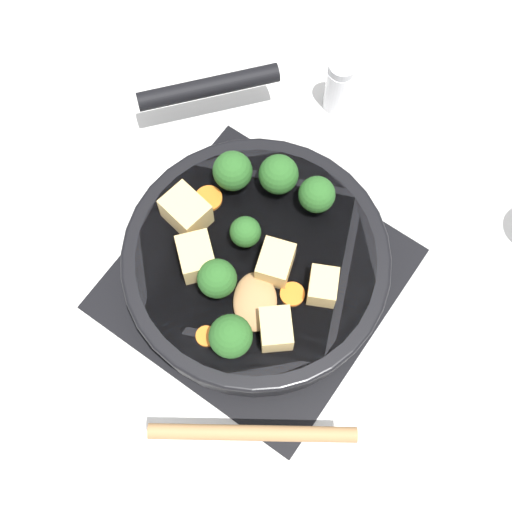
% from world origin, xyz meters
% --- Properties ---
extents(ground_plane, '(2.40, 2.40, 0.00)m').
position_xyz_m(ground_plane, '(0.00, 0.00, 0.00)').
color(ground_plane, silver).
extents(front_burner_grate, '(0.31, 0.31, 0.03)m').
position_xyz_m(front_burner_grate, '(0.00, 0.00, 0.01)').
color(front_burner_grate, black).
rests_on(front_burner_grate, ground_plane).
extents(skillet_pan, '(0.39, 0.40, 0.05)m').
position_xyz_m(skillet_pan, '(0.00, 0.00, 0.06)').
color(skillet_pan, black).
rests_on(skillet_pan, front_burner_grate).
extents(wooden_spoon, '(0.22, 0.21, 0.02)m').
position_xyz_m(wooden_spoon, '(-0.11, -0.07, 0.09)').
color(wooden_spoon, '#A87A4C').
rests_on(wooden_spoon, skillet_pan).
extents(tofu_cube_center_large, '(0.05, 0.04, 0.03)m').
position_xyz_m(tofu_cube_center_large, '(0.01, -0.08, 0.09)').
color(tofu_cube_center_large, '#DBB770').
rests_on(tofu_cube_center_large, skillet_pan).
extents(tofu_cube_near_handle, '(0.05, 0.05, 0.03)m').
position_xyz_m(tofu_cube_near_handle, '(0.00, -0.03, 0.10)').
color(tofu_cube_near_handle, '#DBB770').
rests_on(tofu_cube_near_handle, skillet_pan).
extents(tofu_cube_east_chunk, '(0.05, 0.05, 0.04)m').
position_xyz_m(tofu_cube_east_chunk, '(-0.01, 0.09, 0.10)').
color(tofu_cube_east_chunk, '#DBB770').
rests_on(tofu_cube_east_chunk, skillet_pan).
extents(tofu_cube_west_chunk, '(0.05, 0.05, 0.03)m').
position_xyz_m(tofu_cube_west_chunk, '(-0.06, -0.07, 0.10)').
color(tofu_cube_west_chunk, '#DBB770').
rests_on(tofu_cube_west_chunk, skillet_pan).
extents(tofu_cube_back_piece, '(0.06, 0.06, 0.04)m').
position_xyz_m(tofu_cube_back_piece, '(-0.04, 0.05, 0.10)').
color(tofu_cube_back_piece, '#DBB770').
rests_on(tofu_cube_back_piece, skillet_pan).
extents(broccoli_floret_near_spoon, '(0.05, 0.05, 0.05)m').
position_xyz_m(broccoli_floret_near_spoon, '(0.09, 0.03, 0.11)').
color(broccoli_floret_near_spoon, '#709956').
rests_on(broccoli_floret_near_spoon, skillet_pan).
extents(broccoli_floret_center_top, '(0.05, 0.05, 0.05)m').
position_xyz_m(broccoli_floret_center_top, '(-0.10, -0.04, 0.11)').
color(broccoli_floret_center_top, '#709956').
rests_on(broccoli_floret_center_top, skillet_pan).
extents(broccoli_floret_east_rim, '(0.04, 0.04, 0.04)m').
position_xyz_m(broccoli_floret_east_rim, '(0.01, 0.02, 0.10)').
color(broccoli_floret_east_rim, '#709956').
rests_on(broccoli_floret_east_rim, skillet_pan).
extents(broccoli_floret_west_rim, '(0.04, 0.04, 0.05)m').
position_xyz_m(broccoli_floret_west_rim, '(-0.05, 0.01, 0.11)').
color(broccoli_floret_west_rim, '#709956').
rests_on(broccoli_floret_west_rim, skillet_pan).
extents(broccoli_floret_north_edge, '(0.04, 0.04, 0.05)m').
position_xyz_m(broccoli_floret_north_edge, '(0.09, -0.02, 0.11)').
color(broccoli_floret_north_edge, '#709956').
rests_on(broccoli_floret_north_edge, skillet_pan).
extents(broccoli_floret_south_cluster, '(0.05, 0.05, 0.05)m').
position_xyz_m(broccoli_floret_south_cluster, '(0.06, 0.08, 0.11)').
color(broccoli_floret_south_cluster, '#709956').
rests_on(broccoli_floret_south_cluster, skillet_pan).
extents(carrot_slice_orange_thin, '(0.02, 0.02, 0.01)m').
position_xyz_m(carrot_slice_orange_thin, '(-0.11, -0.01, 0.08)').
color(carrot_slice_orange_thin, orange).
rests_on(carrot_slice_orange_thin, skillet_pan).
extents(carrot_slice_near_center, '(0.03, 0.03, 0.01)m').
position_xyz_m(carrot_slice_near_center, '(0.03, 0.09, 0.08)').
color(carrot_slice_near_center, orange).
rests_on(carrot_slice_near_center, skillet_pan).
extents(carrot_slice_edge_slice, '(0.03, 0.03, 0.01)m').
position_xyz_m(carrot_slice_edge_slice, '(-0.01, -0.06, 0.08)').
color(carrot_slice_edge_slice, orange).
rests_on(carrot_slice_edge_slice, skillet_pan).
extents(salt_shaker, '(0.04, 0.04, 0.09)m').
position_xyz_m(salt_shaker, '(0.27, 0.06, 0.04)').
color(salt_shaker, white).
rests_on(salt_shaker, ground_plane).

